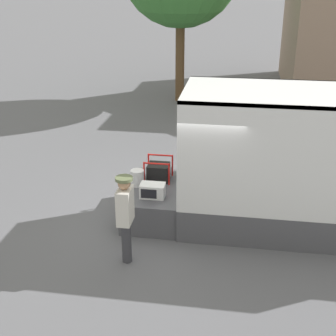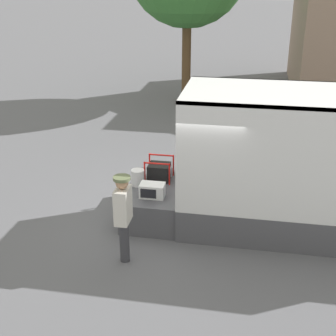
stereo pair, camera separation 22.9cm
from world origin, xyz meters
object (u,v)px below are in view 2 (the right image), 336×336
(portable_generator, at_px, (160,171))
(orange_bucket, at_px, (138,177))
(worker_person, at_px, (123,210))
(microwave, at_px, (152,190))

(portable_generator, xyz_separation_m, orange_bucket, (-0.42, -0.38, -0.01))
(portable_generator, xyz_separation_m, worker_person, (-0.23, -2.26, 0.19))
(orange_bucket, bearing_deg, microwave, -49.37)
(microwave, relative_size, worker_person, 0.30)
(orange_bucket, height_order, worker_person, worker_person)
(microwave, relative_size, orange_bucket, 1.44)
(portable_generator, height_order, worker_person, worker_person)
(microwave, relative_size, portable_generator, 0.86)
(portable_generator, height_order, orange_bucket, portable_generator)
(microwave, xyz_separation_m, portable_generator, (-0.01, 0.88, 0.05))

